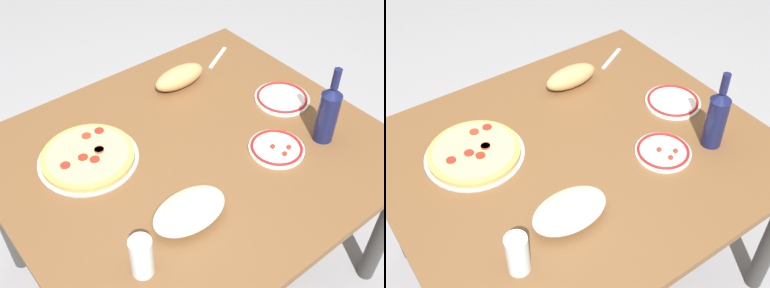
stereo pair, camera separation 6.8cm
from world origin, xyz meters
TOP-DOWN VIEW (x-y plane):
  - ground_plane at (0.00, 0.00)m, footprint 8.00×8.00m
  - dining_table at (0.00, 0.00)m, footprint 1.26×1.10m
  - pepperoni_pizza at (-0.30, 0.18)m, footprint 0.33×0.33m
  - baked_pasta_dish at (-0.19, -0.22)m, footprint 0.24×0.15m
  - wine_bottle at (0.40, -0.23)m, footprint 0.07×0.07m
  - water_glass at (-0.39, -0.29)m, footprint 0.06×0.06m
  - side_plate_near at (0.23, -0.18)m, footprint 0.19×0.19m
  - side_plate_far at (0.44, 0.01)m, footprint 0.21×0.21m
  - bread_loaf at (0.19, 0.32)m, footprint 0.22×0.09m
  - fork_right at (0.44, 0.38)m, footprint 0.16×0.09m

SIDE VIEW (x-z plane):
  - ground_plane at x=0.00m, z-range 0.00..0.00m
  - dining_table at x=0.00m, z-range 0.25..0.96m
  - fork_right at x=0.44m, z-range 0.71..0.71m
  - side_plate_far at x=0.44m, z-range 0.71..0.73m
  - side_plate_near at x=0.23m, z-range 0.71..0.73m
  - pepperoni_pizza at x=-0.30m, z-range 0.71..0.74m
  - baked_pasta_dish at x=-0.19m, z-range 0.71..0.79m
  - bread_loaf at x=0.19m, z-range 0.71..0.79m
  - water_glass at x=-0.39m, z-range 0.71..0.84m
  - wine_bottle at x=0.40m, z-range 0.68..0.97m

